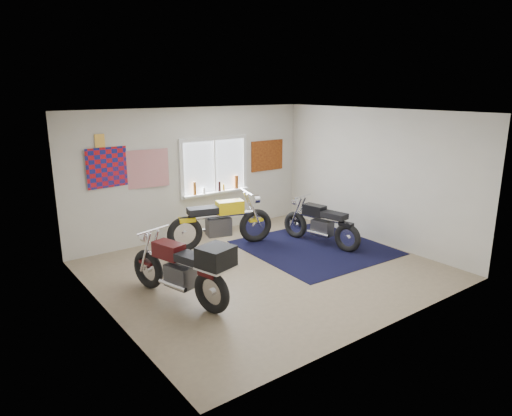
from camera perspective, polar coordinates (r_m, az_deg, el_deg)
ground at (r=8.03m, az=1.25°, el=-7.73°), size 5.50×5.50×0.00m
room_shell at (r=7.56m, az=1.32°, el=3.83°), size 5.50×5.50×5.50m
navy_rug at (r=9.16m, az=7.37°, el=-4.92°), size 2.60×2.69×0.01m
window_assembly at (r=9.89m, az=-5.22°, el=4.79°), size 1.66×0.17×1.26m
oil_bottles at (r=9.95m, az=-4.49°, el=2.87°), size 1.13×0.09×0.30m
flag_display at (r=8.80m, az=-18.96°, el=7.95°), size 1.60×0.10×1.17m
triumph_poster at (r=10.69m, az=1.40°, el=6.58°), size 0.90×0.03×0.70m
yellow_triumph at (r=9.05m, az=-4.44°, el=-1.92°), size 2.14×0.80×1.09m
black_chrome_bike at (r=9.25m, az=8.10°, el=-2.09°), size 0.60×1.83×0.94m
maroon_tourer at (r=6.77m, az=-8.85°, el=-7.53°), size 0.91×1.99×1.02m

